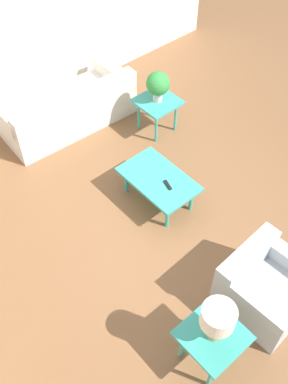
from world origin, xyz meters
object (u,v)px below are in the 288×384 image
at_px(coffee_table, 158,181).
at_px(side_table_lamp, 212,338).
at_px(armchair, 264,287).
at_px(side_table_plant, 157,105).
at_px(table_lamp, 218,319).
at_px(potted_plant, 158,84).
at_px(sofa, 69,109).

height_order(coffee_table, side_table_lamp, side_table_lamp).
relative_size(armchair, side_table_plant, 1.57).
xyz_separation_m(side_table_lamp, table_lamp, (-0.00, 0.00, 0.41)).
distance_m(armchair, potted_plant, 3.09).
bearing_deg(side_table_lamp, sofa, -14.87).
bearing_deg(side_table_plant, side_table_lamp, 146.27).
bearing_deg(armchair, coffee_table, 83.35).
xyz_separation_m(sofa, table_lamp, (-3.88, 1.03, 0.59)).
relative_size(sofa, table_lamp, 4.17).
relative_size(sofa, armchair, 2.26).
relative_size(coffee_table, side_table_lamp, 1.75).
bearing_deg(side_table_lamp, armchair, -85.76).
relative_size(side_table_plant, side_table_lamp, 1.00).
distance_m(armchair, table_lamp, 1.08).
relative_size(coffee_table, table_lamp, 2.06).
bearing_deg(table_lamp, potted_plant, -33.73).
distance_m(sofa, coffee_table, 2.01).
relative_size(side_table_lamp, potted_plant, 1.23).
xyz_separation_m(sofa, potted_plant, (-0.95, -0.92, 0.53)).
relative_size(sofa, potted_plant, 4.38).
xyz_separation_m(side_table_plant, potted_plant, (0.00, -0.00, 0.35)).
xyz_separation_m(side_table_lamp, potted_plant, (2.93, -1.95, 0.35)).
distance_m(armchair, side_table_plant, 3.05).
height_order(armchair, potted_plant, potted_plant).
relative_size(armchair, coffee_table, 0.90).
xyz_separation_m(sofa, armchair, (-3.81, 0.13, -0.00)).
bearing_deg(sofa, potted_plant, 137.02).
bearing_deg(armchair, potted_plant, 66.97).
height_order(sofa, side_table_plant, sofa).
xyz_separation_m(coffee_table, side_table_lamp, (-1.88, 1.02, 0.10)).
relative_size(sofa, side_table_lamp, 3.55).
xyz_separation_m(sofa, side_table_lamp, (-3.88, 1.03, 0.18)).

